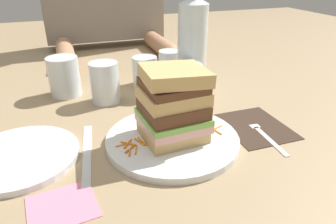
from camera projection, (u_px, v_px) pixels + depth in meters
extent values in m
plane|color=#9E8460|center=(165.00, 144.00, 0.58)|extent=(3.00, 3.00, 0.00)
cylinder|color=white|center=(173.00, 141.00, 0.57)|extent=(0.25, 0.25, 0.01)
cube|color=tan|center=(173.00, 132.00, 0.57)|extent=(0.12, 0.11, 0.02)
cube|color=#E0A393|center=(173.00, 123.00, 0.56)|extent=(0.12, 0.12, 0.01)
cube|color=#7AB74C|center=(173.00, 117.00, 0.55)|extent=(0.12, 0.12, 0.01)
cube|color=#56331E|center=(174.00, 108.00, 0.54)|extent=(0.11, 0.11, 0.02)
cube|color=tan|center=(174.00, 96.00, 0.53)|extent=(0.12, 0.11, 0.02)
cube|color=#56331E|center=(174.00, 86.00, 0.52)|extent=(0.11, 0.11, 0.01)
cube|color=tan|center=(174.00, 75.00, 0.52)|extent=(0.11, 0.10, 0.03)
cylinder|color=orange|center=(130.00, 152.00, 0.52)|extent=(0.01, 0.02, 0.00)
cylinder|color=orange|center=(142.00, 141.00, 0.56)|extent=(0.01, 0.03, 0.00)
cylinder|color=orange|center=(129.00, 145.00, 0.55)|extent=(0.03, 0.02, 0.00)
cylinder|color=orange|center=(128.00, 143.00, 0.55)|extent=(0.02, 0.03, 0.00)
cylinder|color=orange|center=(139.00, 141.00, 0.56)|extent=(0.01, 0.03, 0.00)
cylinder|color=orange|center=(136.00, 151.00, 0.53)|extent=(0.01, 0.02, 0.00)
cylinder|color=orange|center=(121.00, 146.00, 0.54)|extent=(0.02, 0.00, 0.00)
cylinder|color=orange|center=(130.00, 149.00, 0.53)|extent=(0.02, 0.02, 0.00)
cylinder|color=orange|center=(202.00, 124.00, 0.61)|extent=(0.02, 0.01, 0.00)
cylinder|color=orange|center=(205.00, 123.00, 0.62)|extent=(0.03, 0.01, 0.00)
cylinder|color=orange|center=(205.00, 126.00, 0.61)|extent=(0.02, 0.02, 0.00)
cylinder|color=orange|center=(204.00, 127.00, 0.60)|extent=(0.00, 0.02, 0.00)
cylinder|color=orange|center=(218.00, 128.00, 0.60)|extent=(0.02, 0.01, 0.00)
cylinder|color=orange|center=(202.00, 127.00, 0.60)|extent=(0.00, 0.02, 0.00)
cylinder|color=orange|center=(205.00, 134.00, 0.58)|extent=(0.02, 0.03, 0.00)
cylinder|color=orange|center=(204.00, 129.00, 0.60)|extent=(0.03, 0.01, 0.00)
cylinder|color=orange|center=(217.00, 131.00, 0.59)|extent=(0.01, 0.03, 0.00)
cube|color=#38281E|center=(256.00, 127.00, 0.63)|extent=(0.13, 0.15, 0.00)
cube|color=silver|center=(271.00, 139.00, 0.58)|extent=(0.02, 0.11, 0.00)
cube|color=silver|center=(254.00, 124.00, 0.64)|extent=(0.02, 0.02, 0.00)
cylinder|color=silver|center=(251.00, 118.00, 0.66)|extent=(0.01, 0.04, 0.00)
cylinder|color=silver|center=(249.00, 118.00, 0.66)|extent=(0.01, 0.04, 0.00)
cylinder|color=silver|center=(246.00, 118.00, 0.66)|extent=(0.01, 0.04, 0.00)
cylinder|color=silver|center=(244.00, 119.00, 0.66)|extent=(0.01, 0.04, 0.00)
cube|color=silver|center=(87.00, 169.00, 0.50)|extent=(0.03, 0.10, 0.00)
cube|color=silver|center=(87.00, 139.00, 0.59)|extent=(0.03, 0.11, 0.00)
cylinder|color=white|center=(186.00, 81.00, 0.76)|extent=(0.08, 0.08, 0.08)
cylinder|color=orange|center=(186.00, 87.00, 0.77)|extent=(0.07, 0.07, 0.05)
cylinder|color=silver|center=(192.00, 46.00, 0.80)|extent=(0.08, 0.08, 0.22)
cylinder|color=silver|center=(105.00, 83.00, 0.73)|extent=(0.07, 0.07, 0.10)
cylinder|color=silver|center=(145.00, 71.00, 0.83)|extent=(0.07, 0.07, 0.08)
cylinder|color=silver|center=(64.00, 76.00, 0.77)|extent=(0.08, 0.08, 0.10)
cylinder|color=silver|center=(169.00, 62.00, 0.92)|extent=(0.06, 0.06, 0.07)
cylinder|color=white|center=(20.00, 157.00, 0.53)|extent=(0.20, 0.20, 0.01)
cube|color=pink|center=(62.00, 206.00, 0.43)|extent=(0.10, 0.10, 0.00)
cylinder|color=tan|center=(65.00, 53.00, 1.04)|extent=(0.06, 0.24, 0.06)
cylinder|color=tan|center=(160.00, 45.00, 1.14)|extent=(0.06, 0.24, 0.06)
sphere|color=tan|center=(67.00, 63.00, 0.94)|extent=(0.06, 0.06, 0.06)
sphere|color=tan|center=(170.00, 53.00, 1.04)|extent=(0.06, 0.06, 0.06)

